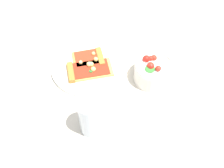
% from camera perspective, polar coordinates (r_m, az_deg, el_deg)
% --- Properties ---
extents(ground_plane, '(2.40, 2.40, 0.00)m').
position_cam_1_polar(ground_plane, '(1.02, -3.71, 4.39)').
color(ground_plane, beige).
rests_on(ground_plane, ground).
extents(plate, '(0.28, 0.28, 0.01)m').
position_cam_1_polar(plate, '(1.00, -4.73, 3.73)').
color(plate, white).
rests_on(plate, ground_plane).
extents(pizza_slice_near, '(0.13, 0.14, 0.02)m').
position_cam_1_polar(pizza_slice_near, '(1.00, -4.49, 5.32)').
color(pizza_slice_near, gold).
rests_on(pizza_slice_near, plate).
extents(pizza_slice_far, '(0.15, 0.18, 0.03)m').
position_cam_1_polar(pizza_slice_far, '(0.97, -5.11, 2.96)').
color(pizza_slice_far, '#E5B256').
rests_on(pizza_slice_far, plate).
extents(salad_bowl, '(0.14, 0.14, 0.08)m').
position_cam_1_polar(salad_bowl, '(0.95, 8.69, 2.67)').
color(salad_bowl, white).
rests_on(salad_bowl, ground_plane).
extents(soda_glass, '(0.07, 0.07, 0.13)m').
position_cam_1_polar(soda_glass, '(0.80, -4.44, -6.91)').
color(soda_glass, silver).
rests_on(soda_glass, ground_plane).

